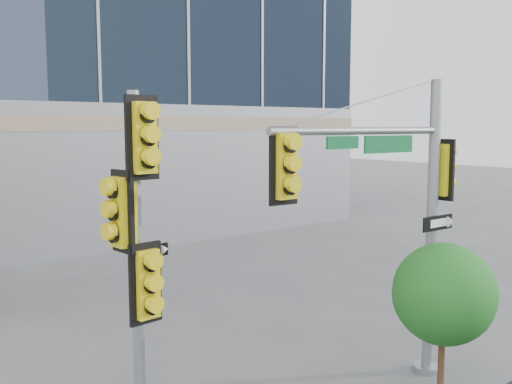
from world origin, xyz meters
TOP-DOWN VIEW (x-y plane):
  - main_signal_pole at (1.88, -0.66)m, footprint 4.67×0.56m
  - secondary_signal_pole at (-2.58, 1.32)m, footprint 1.02×0.74m
  - street_tree at (2.10, -1.60)m, footprint 1.91×1.87m

SIDE VIEW (x-z plane):
  - street_tree at x=2.10m, z-range 0.47..3.45m
  - secondary_signal_pole at x=-2.58m, z-range 0.50..6.19m
  - main_signal_pole at x=1.88m, z-range 0.72..6.73m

